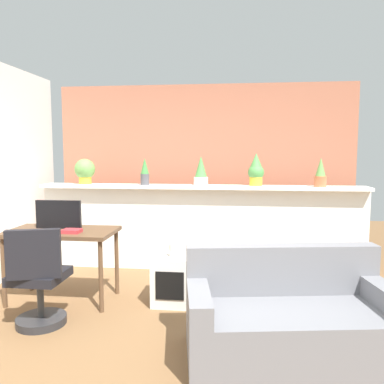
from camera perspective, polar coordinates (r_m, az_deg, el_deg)
name	(u,v)px	position (r m, az deg, el deg)	size (l,w,h in m)	color
ground_plane	(177,342)	(3.41, -2.15, -21.20)	(12.00, 12.00, 0.00)	brown
divider_wall	(200,229)	(5.12, 1.22, -5.46)	(4.21, 0.16, 1.08)	white
plant_shelf	(200,187)	(5.00, 1.19, 0.75)	(4.21, 0.32, 0.04)	white
brick_wall_behind	(204,173)	(5.63, 1.81, 2.85)	(4.21, 0.10, 2.50)	#AD664C
potted_plant_0	(85,170)	(5.40, -15.47, 3.09)	(0.27, 0.27, 0.34)	gold
potted_plant_1	(145,172)	(5.07, -6.96, 2.95)	(0.11, 0.11, 0.35)	#4C4C51
potted_plant_2	(201,172)	(5.01, 1.32, 3.01)	(0.18, 0.18, 0.38)	silver
potted_plant_3	(256,170)	(5.01, 9.39, 3.22)	(0.20, 0.20, 0.41)	gold
potted_plant_4	(321,174)	(5.03, 18.37, 2.55)	(0.15, 0.15, 0.36)	#C66B42
desk	(62,238)	(4.26, -18.59, -6.43)	(1.10, 0.60, 0.75)	brown
tv_monitor	(59,214)	(4.31, -19.02, -3.12)	(0.49, 0.04, 0.30)	black
office_chair	(39,285)	(3.76, -21.63, -12.55)	(0.49, 0.50, 0.91)	#262628
side_cube_shelf	(173,279)	(4.08, -2.82, -12.70)	(0.40, 0.41, 0.50)	silver
vase_on_shelf	(173,250)	(3.97, -2.77, -8.56)	(0.08, 0.08, 0.13)	silver
book_on_desk	(72,231)	(4.06, -17.27, -5.50)	(0.18, 0.14, 0.04)	#B22D33
couch	(290,320)	(3.20, 14.16, -17.72)	(1.66, 0.99, 0.80)	slate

